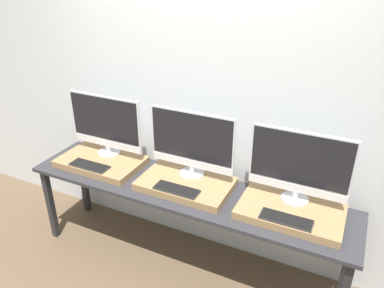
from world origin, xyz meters
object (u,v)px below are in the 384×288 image
monitor_left (106,124)px  keyboard_center (177,189)px  monitor_center (192,142)px  keyboard_left (90,166)px  monitor_right (300,165)px  keyboard_right (286,219)px

monitor_left → keyboard_center: (0.79, -0.25, -0.27)m
monitor_center → keyboard_center: (0.00, -0.25, -0.27)m
keyboard_left → monitor_center: size_ratio=0.50×
monitor_center → keyboard_left: bearing=-162.2°
keyboard_left → monitor_right: monitor_right is taller
monitor_center → monitor_right: bearing=0.0°
keyboard_left → keyboard_right: 1.59m
keyboard_left → monitor_center: 0.87m
keyboard_center → keyboard_right: same height
monitor_left → keyboard_left: monitor_left is taller
monitor_right → keyboard_right: (0.00, -0.25, -0.27)m
monitor_right → keyboard_left: bearing=-170.9°
keyboard_center → monitor_center: bearing=90.0°
keyboard_left → monitor_center: (0.79, 0.25, 0.27)m
keyboard_right → keyboard_center: bearing=180.0°
keyboard_right → monitor_right: bearing=90.0°
monitor_center → monitor_right: size_ratio=1.00×
monitor_center → keyboard_center: monitor_center is taller
keyboard_left → keyboard_right: size_ratio=1.00×
monitor_left → keyboard_right: 1.63m
monitor_center → keyboard_right: bearing=-17.8°
monitor_right → monitor_left: bearing=180.0°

